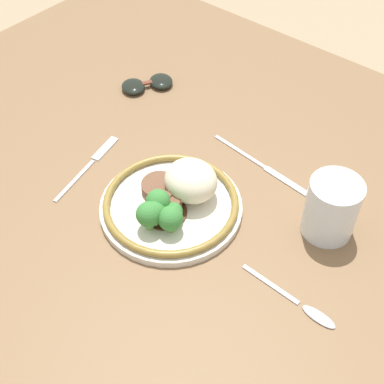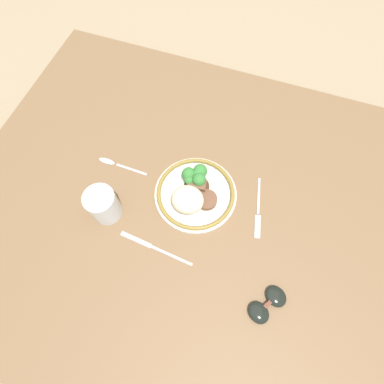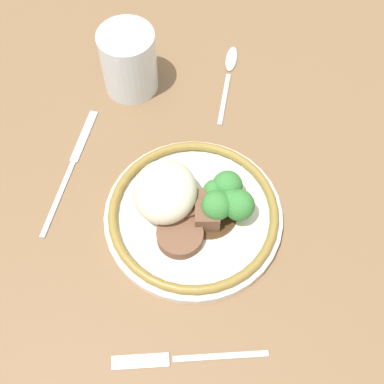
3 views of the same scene
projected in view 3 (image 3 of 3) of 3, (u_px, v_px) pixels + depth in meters
name	position (u px, v px, depth m)	size (l,w,h in m)	color
ground_plane	(165.00, 234.00, 0.74)	(8.00, 8.00, 0.00)	#998466
dining_table	(165.00, 227.00, 0.72)	(1.34, 1.08, 0.04)	brown
plate	(192.00, 208.00, 0.69)	(0.23, 0.23, 0.08)	silver
juice_glass	(129.00, 63.00, 0.78)	(0.08, 0.08, 0.10)	#F4AD19
fork	(174.00, 359.00, 0.62)	(0.05, 0.18, 0.00)	#B7B7BC
knife	(72.00, 165.00, 0.75)	(0.21, 0.03, 0.00)	#B7B7BC
spoon	(230.00, 68.00, 0.84)	(0.16, 0.02, 0.01)	#B7B7BC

